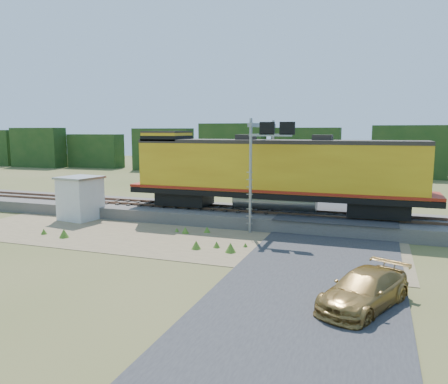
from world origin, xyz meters
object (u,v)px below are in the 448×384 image
at_px(locomotive, 271,171).
at_px(signal_gantry, 265,146).
at_px(shed, 80,198).
at_px(car, 364,290).

height_order(locomotive, signal_gantry, signal_gantry).
xyz_separation_m(locomotive, shed, (-12.50, -2.89, -1.95)).
bearing_deg(shed, locomotive, 21.96).
relative_size(locomotive, car, 4.47).
bearing_deg(car, locomotive, 141.76).
xyz_separation_m(shed, signal_gantry, (12.31, 2.24, 3.58)).
height_order(locomotive, shed, locomotive).
relative_size(locomotive, signal_gantry, 2.90).
bearing_deg(shed, car, -17.39).
xyz_separation_m(shed, car, (18.73, -9.26, -0.86)).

